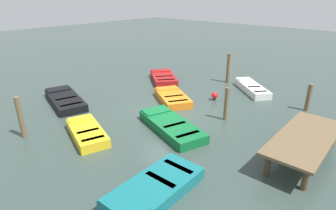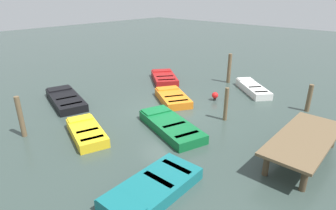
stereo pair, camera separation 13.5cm
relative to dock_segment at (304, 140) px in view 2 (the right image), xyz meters
name	(u,v)px [view 2 (the right image)]	position (x,y,z in m)	size (l,w,h in m)	color
ground_plane	(168,111)	(0.04, -6.57, -0.83)	(80.00, 80.00, 0.00)	#33423D
dock_segment	(304,140)	(0.00, 0.00, 0.00)	(4.38, 1.80, 0.95)	brown
rowboat_white	(253,88)	(-5.71, -4.81, -0.61)	(2.80, 3.08, 0.46)	silver
rowboat_orange	(173,98)	(-1.18, -7.35, -0.61)	(2.60, 3.07, 0.46)	orange
rowboat_teal	(152,188)	(4.99, -2.64, -0.61)	(3.25, 1.57, 0.46)	#14666B
rowboat_black	(66,99)	(3.01, -11.52, -0.61)	(2.31, 3.94, 0.46)	black
rowboat_red	(164,78)	(-3.67, -10.36, -0.61)	(2.94, 3.21, 0.46)	maroon
rowboat_green	(171,126)	(1.49, -5.08, -0.61)	(2.44, 3.90, 0.46)	#0F602D
rowboat_yellow	(87,132)	(4.35, -7.29, -0.61)	(1.95, 2.94, 0.46)	gold
mooring_piling_near_right	(229,68)	(-6.32, -6.90, 0.15)	(0.24, 0.24, 1.95)	brown
mooring_piling_mid_left	(226,104)	(-1.05, -3.87, -0.02)	(0.18, 0.18, 1.62)	brown
mooring_piling_far_right	(309,98)	(-4.85, -1.34, -0.12)	(0.23, 0.23, 1.42)	brown
mooring_piling_near_left	(21,117)	(6.13, -9.28, 0.07)	(0.21, 0.21, 1.79)	brown
marker_buoy	(215,96)	(-2.90, -5.69, -0.54)	(0.36, 0.36, 0.48)	#262626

